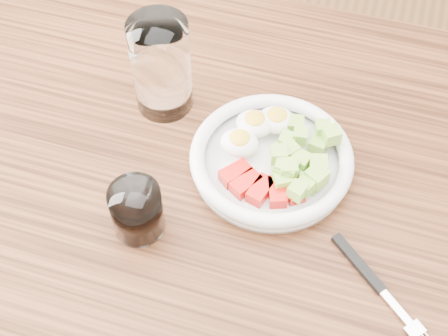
# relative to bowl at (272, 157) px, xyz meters

# --- Properties ---
(dining_table) EXTENTS (1.50, 0.90, 0.77)m
(dining_table) POSITION_rel_bowl_xyz_m (-0.05, -0.06, -0.12)
(dining_table) COLOR brown
(dining_table) RESTS_ON ground
(bowl) EXTENTS (0.25, 0.25, 0.06)m
(bowl) POSITION_rel_bowl_xyz_m (0.00, 0.00, 0.00)
(bowl) COLOR white
(bowl) RESTS_ON dining_table
(fork) EXTENTS (0.17, 0.15, 0.01)m
(fork) POSITION_rel_bowl_xyz_m (0.18, -0.15, -0.02)
(fork) COLOR black
(fork) RESTS_ON dining_table
(water_glass) EXTENTS (0.09, 0.09, 0.17)m
(water_glass) POSITION_rel_bowl_xyz_m (-0.20, 0.08, 0.06)
(water_glass) COLOR white
(water_glass) RESTS_ON dining_table
(coffee_glass) EXTENTS (0.07, 0.07, 0.08)m
(coffee_glass) POSITION_rel_bowl_xyz_m (-0.15, -0.16, 0.02)
(coffee_glass) COLOR white
(coffee_glass) RESTS_ON dining_table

